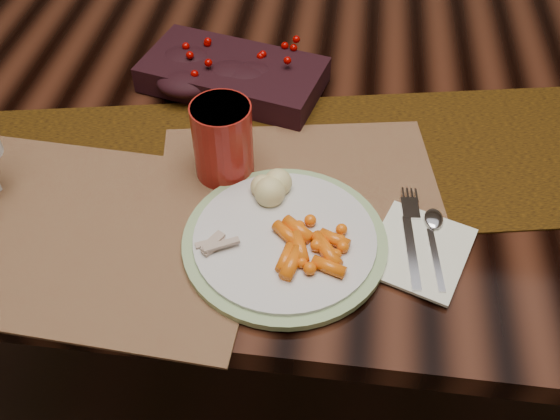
# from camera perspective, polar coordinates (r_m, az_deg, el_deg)

# --- Properties ---
(floor) EXTENTS (5.00, 5.00, 0.00)m
(floor) POSITION_cam_1_polar(r_m,az_deg,el_deg) (1.69, 2.32, -11.39)
(floor) COLOR black
(floor) RESTS_ON ground
(dining_table) EXTENTS (1.80, 1.00, 0.75)m
(dining_table) POSITION_cam_1_polar(r_m,az_deg,el_deg) (1.38, 2.78, -3.18)
(dining_table) COLOR black
(dining_table) RESTS_ON floor
(table_runner) EXTENTS (1.68, 0.65, 0.00)m
(table_runner) POSITION_cam_1_polar(r_m,az_deg,el_deg) (1.01, 4.03, 4.45)
(table_runner) COLOR #3B2304
(table_runner) RESTS_ON dining_table
(centerpiece) EXTENTS (0.35, 0.24, 0.06)m
(centerpiece) POSITION_cam_1_polar(r_m,az_deg,el_deg) (1.16, -4.34, 12.56)
(centerpiece) COLOR black
(centerpiece) RESTS_ON table_runner
(placemat_main) EXTENTS (0.48, 0.39, 0.00)m
(placemat_main) POSITION_cam_1_polar(r_m,az_deg,el_deg) (0.96, 1.77, 1.72)
(placemat_main) COLOR olive
(placemat_main) RESTS_ON dining_table
(placemat_second) EXTENTS (0.50, 0.38, 0.00)m
(placemat_second) POSITION_cam_1_polar(r_m,az_deg,el_deg) (0.94, -16.69, -2.10)
(placemat_second) COLOR brown
(placemat_second) RESTS_ON dining_table
(dinner_plate) EXTENTS (0.31, 0.31, 0.02)m
(dinner_plate) POSITION_cam_1_polar(r_m,az_deg,el_deg) (0.88, 0.44, -2.78)
(dinner_plate) COLOR silver
(dinner_plate) RESTS_ON placemat_main
(baby_carrots) EXTENTS (0.11, 0.09, 0.02)m
(baby_carrots) POSITION_cam_1_polar(r_m,az_deg,el_deg) (0.85, 2.57, -3.26)
(baby_carrots) COLOR orange
(baby_carrots) RESTS_ON dinner_plate
(mashed_potatoes) EXTENTS (0.10, 0.10, 0.05)m
(mashed_potatoes) POSITION_cam_1_polar(r_m,az_deg,el_deg) (0.91, -1.14, 2.28)
(mashed_potatoes) COLOR tan
(mashed_potatoes) RESTS_ON dinner_plate
(turkey_shreds) EXTENTS (0.08, 0.08, 0.02)m
(turkey_shreds) POSITION_cam_1_polar(r_m,az_deg,el_deg) (0.86, -6.07, -3.02)
(turkey_shreds) COLOR beige
(turkey_shreds) RESTS_ON dinner_plate
(napkin) EXTENTS (0.17, 0.18, 0.01)m
(napkin) POSITION_cam_1_polar(r_m,az_deg,el_deg) (0.90, 12.59, -3.64)
(napkin) COLOR white
(napkin) RESTS_ON placemat_main
(fork) EXTENTS (0.04, 0.17, 0.00)m
(fork) POSITION_cam_1_polar(r_m,az_deg,el_deg) (0.90, 11.90, -2.72)
(fork) COLOR white
(fork) RESTS_ON napkin
(spoon) EXTENTS (0.04, 0.14, 0.00)m
(spoon) POSITION_cam_1_polar(r_m,az_deg,el_deg) (0.90, 13.99, -3.23)
(spoon) COLOR silver
(spoon) RESTS_ON napkin
(red_cup) EXTENTS (0.09, 0.09, 0.13)m
(red_cup) POSITION_cam_1_polar(r_m,az_deg,el_deg) (0.95, -5.25, 6.35)
(red_cup) COLOR maroon
(red_cup) RESTS_ON placemat_main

